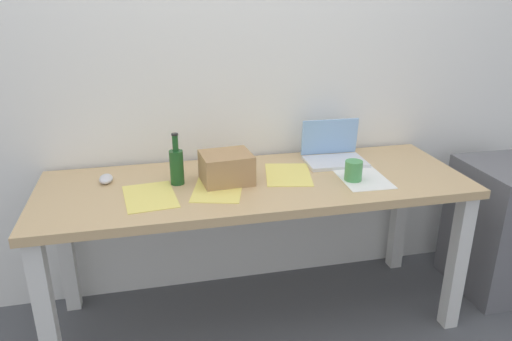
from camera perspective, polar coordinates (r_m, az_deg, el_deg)
The scene contains 13 objects.
ground_plane at distance 2.61m, azimuth 0.00°, elevation -16.64°, with size 8.00×8.00×0.00m, color #515459.
back_wall at distance 2.47m, azimuth -2.12°, elevation 14.23°, with size 5.20×0.08×2.60m, color white.
desk at distance 2.27m, azimuth 0.00°, elevation -3.48°, with size 1.96×0.68×0.75m.
laptop_right at distance 2.49m, azimuth 9.11°, elevation 2.05°, with size 0.30×0.22×0.20m.
beer_bottle at distance 2.19m, azimuth -9.35°, elevation 0.61°, with size 0.06×0.06×0.24m.
computer_mouse at distance 2.31m, azimuth -17.28°, elevation -0.94°, with size 0.06×0.10×0.03m, color silver.
cardboard_box at distance 2.20m, azimuth -3.51°, elevation 0.33°, with size 0.22×0.19×0.14m, color tan.
coffee_mug at distance 2.26m, azimuth 11.42°, elevation -0.04°, with size 0.08×0.08×0.10m, color #4C9E56.
paper_sheet_front_right at distance 2.31m, azimuth 12.47°, elevation -0.88°, with size 0.21×0.30×0.00m, color white.
paper_sheet_front_left at distance 2.11m, azimuth -12.41°, elevation -3.00°, with size 0.21×0.30×0.00m, color #F4E06B.
paper_yellow_folder at distance 2.14m, azimuth -4.52°, elevation -2.19°, with size 0.21×0.30×0.00m, color #F4E06B.
paper_sheet_near_back at distance 2.30m, azimuth 3.82°, elevation -0.47°, with size 0.21×0.30×0.00m, color #F4E06B.
filing_cabinet at distance 2.96m, azimuth 26.80°, elevation -6.07°, with size 0.40×0.48×0.72m, color slate.
Camera 1 is at (-0.46, -2.01, 1.59)m, focal length 33.91 mm.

